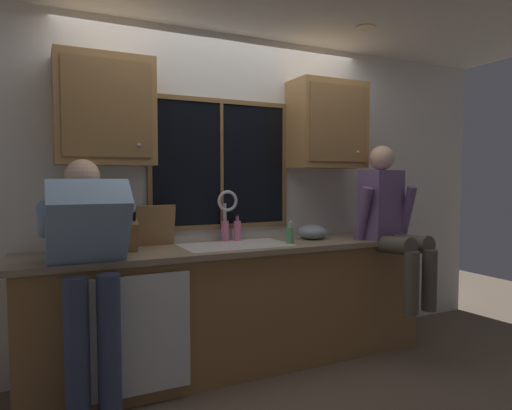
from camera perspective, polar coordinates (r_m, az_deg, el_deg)
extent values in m
cube|color=silver|center=(3.65, -4.38, 1.22)|extent=(5.41, 0.12, 2.55)
cylinder|color=#FFEAB2|center=(3.71, 13.72, 21.03)|extent=(0.14, 0.14, 0.01)
cube|color=black|center=(3.58, -4.45, 5.18)|extent=(1.10, 0.02, 0.95)
cube|color=brown|center=(3.62, -4.43, 13.01)|extent=(1.17, 0.02, 0.04)
cube|color=brown|center=(3.58, -4.36, -2.71)|extent=(1.17, 0.02, 0.04)
cube|color=brown|center=(3.40, -13.36, 5.19)|extent=(0.03, 0.02, 0.95)
cube|color=brown|center=(3.81, 3.60, 5.07)|extent=(0.03, 0.02, 0.95)
cube|color=brown|center=(3.56, -4.38, 5.18)|extent=(0.02, 0.02, 0.95)
cube|color=olive|center=(3.46, -2.14, -12.92)|extent=(3.01, 0.58, 0.88)
cube|color=gray|center=(3.35, -2.02, -5.42)|extent=(3.07, 0.62, 0.04)
cube|color=white|center=(2.94, -14.24, -15.67)|extent=(0.60, 0.02, 0.74)
cube|color=#A87A47|center=(3.23, -18.67, 11.19)|extent=(0.63, 0.33, 0.72)
cube|color=olive|center=(3.06, -18.26, 11.64)|extent=(0.55, 0.01, 0.62)
sphere|color=#B2B2B7|center=(3.06, -14.61, 7.36)|extent=(0.02, 0.02, 0.02)
cube|color=#A87A47|center=(3.89, 8.98, 9.95)|extent=(0.63, 0.33, 0.72)
cube|color=olive|center=(3.75, 10.50, 10.19)|extent=(0.55, 0.01, 0.62)
sphere|color=#B2B2B7|center=(3.84, 12.83, 6.54)|extent=(0.02, 0.02, 0.02)
cube|color=silver|center=(3.34, -2.56, -5.26)|extent=(0.80, 0.46, 0.02)
cube|color=beige|center=(3.29, -5.79, -7.20)|extent=(0.36, 0.42, 0.20)
cube|color=beige|center=(3.44, 0.52, -6.70)|extent=(0.36, 0.42, 0.20)
cube|color=silver|center=(3.36, -2.56, -6.95)|extent=(0.04, 0.42, 0.20)
cylinder|color=silver|center=(3.52, -3.99, -2.20)|extent=(0.03, 0.03, 0.30)
torus|color=silver|center=(3.46, -3.63, 0.52)|extent=(0.16, 0.02, 0.16)
cylinder|color=silver|center=(3.56, -2.79, -3.75)|extent=(0.03, 0.03, 0.09)
cylinder|color=#384260|center=(2.76, -21.78, -17.51)|extent=(0.13, 0.13, 0.88)
cylinder|color=#384260|center=(2.77, -18.10, -17.32)|extent=(0.13, 0.13, 0.88)
cube|color=#8CB2DB|center=(2.78, -20.59, -3.04)|extent=(0.44, 0.52, 0.60)
sphere|color=beige|center=(3.00, -21.14, 3.45)|extent=(0.21, 0.21, 0.21)
cylinder|color=#8CB2DB|center=(2.94, -25.21, -1.82)|extent=(0.09, 0.52, 0.26)
cylinder|color=#8CB2DB|center=(2.98, -16.71, -1.58)|extent=(0.09, 0.52, 0.26)
cylinder|color=#595147|center=(3.64, 16.75, -4.85)|extent=(0.14, 0.43, 0.16)
cylinder|color=#595147|center=(3.76, 18.77, -4.62)|extent=(0.14, 0.43, 0.16)
cylinder|color=#595147|center=(3.53, 19.12, -9.28)|extent=(0.11, 0.11, 0.46)
cylinder|color=#595147|center=(3.66, 21.14, -8.88)|extent=(0.11, 0.11, 0.46)
cube|color=slate|center=(3.83, 15.60, 0.08)|extent=(0.44, 0.31, 0.56)
sphere|color=beige|center=(3.83, 15.69, 5.77)|extent=(0.20, 0.20, 0.20)
cylinder|color=slate|center=(3.65, 13.39, -1.30)|extent=(0.08, 0.20, 0.47)
cylinder|color=slate|center=(3.96, 18.55, -1.03)|extent=(0.08, 0.20, 0.47)
cube|color=olive|center=(3.13, -15.95, -3.86)|extent=(0.12, 0.18, 0.25)
cylinder|color=black|center=(3.05, -16.46, -1.17)|extent=(0.02, 0.05, 0.09)
cylinder|color=black|center=(3.06, -15.82, -1.28)|extent=(0.02, 0.04, 0.08)
cylinder|color=black|center=(3.07, -15.18, -1.39)|extent=(0.02, 0.04, 0.06)
cube|color=#997047|center=(3.36, -12.69, -2.57)|extent=(0.29, 0.08, 0.30)
ellipsoid|color=#8C99A8|center=(3.70, 7.18, -3.44)|extent=(0.24, 0.24, 0.12)
cylinder|color=#59A566|center=(3.42, 4.30, -3.87)|extent=(0.06, 0.06, 0.12)
cylinder|color=silver|center=(3.41, 4.31, -2.53)|extent=(0.02, 0.02, 0.04)
cylinder|color=silver|center=(3.39, 4.47, -2.17)|extent=(0.01, 0.04, 0.01)
cylinder|color=pink|center=(3.55, -2.39, -3.31)|extent=(0.06, 0.06, 0.16)
cylinder|color=#AD5B7A|center=(3.54, -2.40, -1.74)|extent=(0.03, 0.03, 0.04)
cylinder|color=black|center=(3.54, -2.40, -1.33)|extent=(0.03, 0.03, 0.01)
cylinder|color=pink|center=(3.54, -3.97, -3.32)|extent=(0.06, 0.06, 0.16)
cylinder|color=#AD5B7A|center=(3.53, -3.97, -1.71)|extent=(0.03, 0.03, 0.04)
cylinder|color=black|center=(3.53, -3.97, -1.29)|extent=(0.03, 0.03, 0.01)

